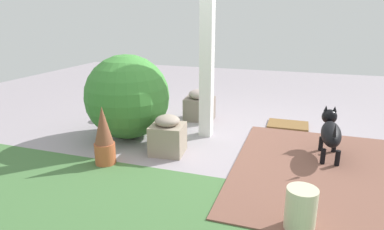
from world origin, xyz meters
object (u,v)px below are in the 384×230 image
object	(u,v)px
porch_pillar	(207,43)
stone_planter_mid	(168,136)
stone_planter_nearest	(200,105)
round_shrub	(127,97)
terracotta_pot_broad	(119,106)
doormat	(288,125)
dog	(331,132)
ceramic_urn	(301,210)
terracotta_pot_spiky	(104,137)
terracotta_pot_tall	(146,98)

from	to	relation	value
porch_pillar	stone_planter_mid	xyz separation A→B (m)	(0.25, 0.74, -1.01)
stone_planter_nearest	round_shrub	size ratio (longest dim) A/B	0.44
terracotta_pot_broad	doormat	bearing A→B (deg)	-169.42
dog	ceramic_urn	distance (m)	1.54
terracotta_pot_spiky	round_shrub	bearing A→B (deg)	-78.56
ceramic_urn	porch_pillar	bearing A→B (deg)	-54.78
stone_planter_mid	terracotta_pot_tall	distance (m)	1.83
porch_pillar	doormat	world-z (taller)	porch_pillar
doormat	stone_planter_nearest	bearing A→B (deg)	5.20
stone_planter_nearest	dog	size ratio (longest dim) A/B	0.62
stone_planter_mid	terracotta_pot_spiky	size ratio (longest dim) A/B	0.72
porch_pillar	ceramic_urn	world-z (taller)	porch_pillar
stone_planter_nearest	doormat	xyz separation A→B (m)	(-1.33, -0.12, -0.21)
terracotta_pot_tall	dog	world-z (taller)	terracotta_pot_tall
porch_pillar	round_shrub	xyz separation A→B (m)	(0.95, 0.39, -0.68)
terracotta_pot_broad	dog	xyz separation A→B (m)	(-3.03, 0.55, 0.11)
round_shrub	ceramic_urn	distance (m)	2.64
terracotta_pot_broad	ceramic_urn	bearing A→B (deg)	143.19
stone_planter_nearest	ceramic_urn	bearing A→B (deg)	122.70
terracotta_pot_broad	dog	bearing A→B (deg)	169.79
terracotta_pot_tall	round_shrub	bearing A→B (deg)	105.52
terracotta_pot_broad	terracotta_pot_tall	size ratio (longest dim) A/B	0.52
terracotta_pot_tall	terracotta_pot_spiky	bearing A→B (deg)	103.84
porch_pillar	stone_planter_mid	world-z (taller)	porch_pillar
ceramic_urn	terracotta_pot_broad	bearing A→B (deg)	-36.81
stone_planter_nearest	ceramic_urn	world-z (taller)	stone_planter_nearest
stone_planter_nearest	terracotta_pot_broad	world-z (taller)	stone_planter_nearest
porch_pillar	terracotta_pot_tall	size ratio (longest dim) A/B	3.80
ceramic_urn	doormat	xyz separation A→B (m)	(0.22, -2.53, -0.16)
stone_planter_mid	terracotta_pot_tall	size ratio (longest dim) A/B	0.72
porch_pillar	doormat	xyz separation A→B (m)	(-1.04, -0.75, -1.21)
dog	ceramic_urn	xyz separation A→B (m)	(0.28, 1.51, -0.13)
terracotta_pot_tall	ceramic_urn	size ratio (longest dim) A/B	1.87
round_shrub	terracotta_pot_tall	xyz separation A→B (m)	(0.32, -1.17, -0.32)
terracotta_pot_spiky	terracotta_pot_broad	bearing A→B (deg)	-64.81
stone_planter_mid	round_shrub	distance (m)	0.85
stone_planter_mid	terracotta_pot_tall	xyz separation A→B (m)	(1.03, -1.52, 0.02)
terracotta_pot_tall	doormat	xyz separation A→B (m)	(-2.32, 0.02, -0.22)
porch_pillar	stone_planter_mid	bearing A→B (deg)	71.47
terracotta_pot_spiky	terracotta_pot_tall	world-z (taller)	terracotta_pot_spiky
terracotta_pot_spiky	ceramic_urn	bearing A→B (deg)	164.94
porch_pillar	stone_planter_mid	distance (m)	1.28
terracotta_pot_broad	doormat	world-z (taller)	terracotta_pot_broad
round_shrub	terracotta_pot_broad	size ratio (longest dim) A/B	3.26
porch_pillar	terracotta_pot_tall	distance (m)	1.80
porch_pillar	terracotta_pot_tall	xyz separation A→B (m)	(1.28, -0.78, -0.99)
stone_planter_nearest	dog	xyz separation A→B (m)	(-1.82, 0.90, 0.08)
round_shrub	doormat	distance (m)	2.36
porch_pillar	terracotta_pot_tall	bearing A→B (deg)	-31.24
round_shrub	terracotta_pot_tall	distance (m)	1.25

